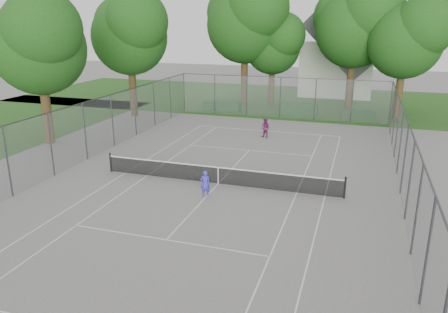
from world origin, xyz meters
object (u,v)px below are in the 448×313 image
(girl_player, at_px, (205,183))
(woman_player, at_px, (265,128))
(house, at_px, (337,60))
(tennis_net, at_px, (218,175))

(girl_player, height_order, woman_player, woman_player)
(girl_player, bearing_deg, house, -118.38)
(house, distance_m, woman_player, 21.49)
(tennis_net, distance_m, girl_player, 1.75)
(tennis_net, height_order, house, house)
(tennis_net, bearing_deg, house, 83.09)
(girl_player, distance_m, woman_player, 11.61)
(tennis_net, xyz_separation_m, girl_player, (-0.07, -1.75, 0.14))
(tennis_net, xyz_separation_m, woman_player, (0.31, 9.85, 0.21))
(tennis_net, height_order, woman_player, woman_player)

